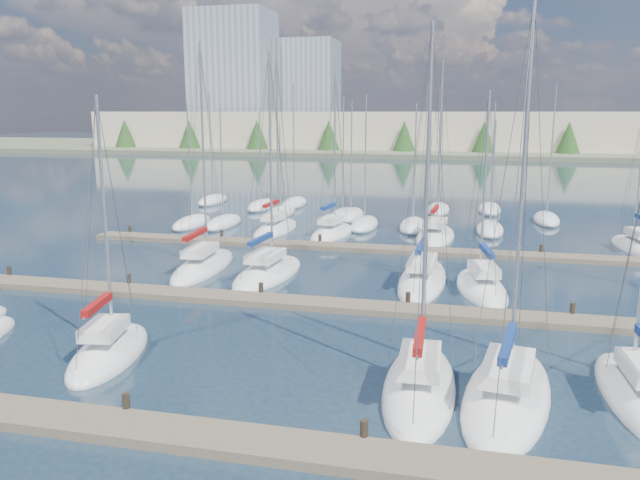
% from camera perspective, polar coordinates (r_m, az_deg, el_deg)
% --- Properties ---
extents(ground, '(400.00, 400.00, 0.00)m').
position_cam_1_polar(ground, '(75.25, 8.10, 3.90)').
color(ground, '#213343').
rests_on(ground, ground).
extents(dock_near, '(44.00, 1.93, 1.10)m').
position_cam_1_polar(dock_near, '(20.17, -8.25, -17.67)').
color(dock_near, '#6B5E4C').
rests_on(dock_near, ground).
extents(dock_mid, '(44.00, 1.93, 1.10)m').
position_cam_1_polar(dock_mid, '(32.55, 0.82, -5.95)').
color(dock_mid, '#6B5E4C').
rests_on(dock_mid, ground).
extents(dock_far, '(44.00, 1.93, 1.10)m').
position_cam_1_polar(dock_far, '(45.86, 4.61, -0.78)').
color(dock_far, '#6B5E4C').
rests_on(dock_far, ground).
extents(sailboat_n, '(2.92, 8.59, 15.20)m').
position_cam_1_polar(sailboat_n, '(53.26, -4.06, 1.02)').
color(sailboat_n, white).
rests_on(sailboat_n, ground).
extents(sailboat_p, '(3.49, 8.90, 14.66)m').
position_cam_1_polar(sailboat_p, '(50.97, 10.50, 0.36)').
color(sailboat_p, white).
rests_on(sailboat_p, ground).
extents(sailboat_i, '(3.18, 9.40, 14.98)m').
position_cam_1_polar(sailboat_i, '(41.07, -10.62, -2.36)').
color(sailboat_i, white).
rests_on(sailboat_i, ground).
extents(sailboat_d, '(2.82, 8.46, 13.72)m').
position_cam_1_polar(sailboat_d, '(23.59, 9.07, -13.07)').
color(sailboat_d, white).
rests_on(sailboat_d, ground).
extents(sailboat_o, '(3.61, 7.57, 13.74)m').
position_cam_1_polar(sailboat_o, '(51.35, 1.11, 0.65)').
color(sailboat_o, white).
rests_on(sailboat_o, ground).
extents(sailboat_l, '(3.81, 8.06, 11.90)m').
position_cam_1_polar(sailboat_l, '(36.73, 14.55, -4.23)').
color(sailboat_l, white).
rests_on(sailboat_l, ground).
extents(sailboat_f, '(2.53, 7.82, 11.29)m').
position_cam_1_polar(sailboat_f, '(25.25, 26.96, -12.55)').
color(sailboat_f, white).
rests_on(sailboat_f, ground).
extents(sailboat_c, '(3.71, 6.98, 11.39)m').
position_cam_1_polar(sailboat_c, '(27.74, -18.73, -9.71)').
color(sailboat_c, white).
rests_on(sailboat_c, ground).
extents(sailboat_r, '(3.38, 8.03, 12.88)m').
position_cam_1_polar(sailboat_r, '(51.42, 26.94, -0.62)').
color(sailboat_r, white).
rests_on(sailboat_r, ground).
extents(sailboat_j, '(3.61, 8.76, 14.30)m').
position_cam_1_polar(sailboat_j, '(38.88, -4.77, -3.01)').
color(sailboat_j, white).
rests_on(sailboat_j, ground).
extents(sailboat_e, '(4.29, 9.45, 14.34)m').
position_cam_1_polar(sailboat_e, '(23.66, 16.74, -13.38)').
color(sailboat_e, white).
rests_on(sailboat_e, ground).
extents(sailboat_k, '(2.98, 10.05, 14.91)m').
position_cam_1_polar(sailboat_k, '(37.71, 9.34, -3.58)').
color(sailboat_k, white).
rests_on(sailboat_k, ground).
extents(distant_boats, '(36.93, 20.75, 13.30)m').
position_cam_1_polar(distant_boats, '(59.87, 2.51, 2.32)').
color(distant_boats, '#9EA0A5').
rests_on(distant_boats, ground).
extents(shoreline, '(400.00, 60.00, 38.00)m').
position_cam_1_polar(shoreline, '(165.28, 6.47, 10.69)').
color(shoreline, '#666B51').
rests_on(shoreline, ground).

